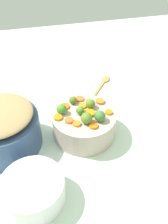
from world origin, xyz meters
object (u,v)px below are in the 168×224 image
object	(u,v)px
casserole_dish	(34,190)
wooden_spoon	(102,85)
metal_pot	(4,132)
serving_bowl_carrots	(84,124)

from	to	relation	value
casserole_dish	wooden_spoon	bearing A→B (deg)	-125.87
metal_pot	casserole_dish	xyz separation A→B (m)	(-0.08, 0.26, -0.02)
metal_pot	casserole_dish	size ratio (longest dim) A/B	1.42
casserole_dish	metal_pot	bearing A→B (deg)	-71.67
metal_pot	wooden_spoon	bearing A→B (deg)	-148.90
serving_bowl_carrots	wooden_spoon	bearing A→B (deg)	-119.35
metal_pot	casserole_dish	bearing A→B (deg)	108.33
metal_pot	wooden_spoon	size ratio (longest dim) A/B	1.12
wooden_spoon	casserole_dish	size ratio (longest dim) A/B	1.26
serving_bowl_carrots	wooden_spoon	distance (m)	0.36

